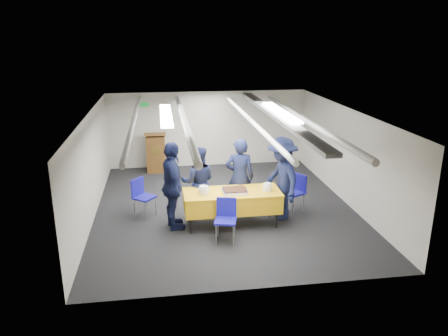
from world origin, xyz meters
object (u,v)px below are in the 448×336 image
at_px(serving_table, 232,201).
at_px(chair_right, 296,189).
at_px(podium, 156,152).
at_px(sailor_d, 281,178).
at_px(chair_left, 141,193).
at_px(chair_near, 226,215).
at_px(sailor_a, 240,177).
at_px(sheet_cake, 235,191).
at_px(sailor_b, 198,182).
at_px(sailor_c, 173,186).

height_order(serving_table, chair_right, chair_right).
height_order(podium, sailor_d, sailor_d).
height_order(chair_right, chair_left, same).
bearing_deg(serving_table, chair_near, -109.22).
xyz_separation_m(podium, chair_left, (-0.33, -3.23, -0.08)).
distance_m(podium, sailor_d, 4.72).
distance_m(podium, sailor_a, 3.97).
distance_m(sheet_cake, podium, 4.45).
bearing_deg(chair_near, podium, 106.38).
bearing_deg(serving_table, sailor_b, 138.06).
bearing_deg(chair_near, chair_left, 139.03).
relative_size(serving_table, sailor_c, 1.09).
bearing_deg(sailor_b, podium, -68.72).
bearing_deg(podium, serving_table, -68.16).
height_order(serving_table, sailor_d, sailor_d).
height_order(chair_left, sailor_a, sailor_a).
xyz_separation_m(sheet_cake, chair_right, (1.58, 0.67, -0.28)).
relative_size(serving_table, podium, 1.65).
bearing_deg(podium, sailor_a, -61.54).
bearing_deg(chair_right, chair_near, -145.54).
distance_m(sailor_b, sailor_d, 1.85).
height_order(podium, sailor_a, sailor_a).
height_order(serving_table, sailor_c, sailor_c).
relative_size(sheet_cake, chair_right, 0.60).
distance_m(podium, chair_right, 4.73).
bearing_deg(chair_near, chair_right, 34.46).
xyz_separation_m(sailor_b, sailor_c, (-0.58, -0.58, 0.14)).
height_order(sheet_cake, sailor_d, sailor_d).
xyz_separation_m(serving_table, chair_near, (-0.23, -0.67, -0.03)).
distance_m(serving_table, chair_left, 2.11).
relative_size(sheet_cake, podium, 0.41).
bearing_deg(serving_table, sailor_a, 64.81).
distance_m(chair_near, sailor_a, 1.38).
xyz_separation_m(sheet_cake, sailor_c, (-1.30, 0.10, 0.13)).
xyz_separation_m(sheet_cake, chair_near, (-0.28, -0.60, -0.28)).
distance_m(serving_table, sailor_d, 1.22).
xyz_separation_m(chair_left, sailor_b, (1.27, -0.21, 0.28)).
height_order(sheet_cake, sailor_c, sailor_c).
bearing_deg(sailor_d, chair_left, -111.52).
bearing_deg(sailor_c, chair_left, 33.20).
height_order(podium, sailor_c, sailor_c).
relative_size(chair_left, sailor_c, 0.46).
bearing_deg(sheet_cake, serving_table, 120.47).
xyz_separation_m(sheet_cake, sailor_d, (1.10, 0.30, 0.12)).
relative_size(chair_right, sailor_a, 0.49).
xyz_separation_m(sailor_b, sailor_d, (1.81, -0.38, 0.12)).
height_order(serving_table, sailor_b, sailor_b).
relative_size(chair_near, chair_right, 1.00).
relative_size(podium, chair_right, 1.44).
relative_size(podium, chair_left, 1.44).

